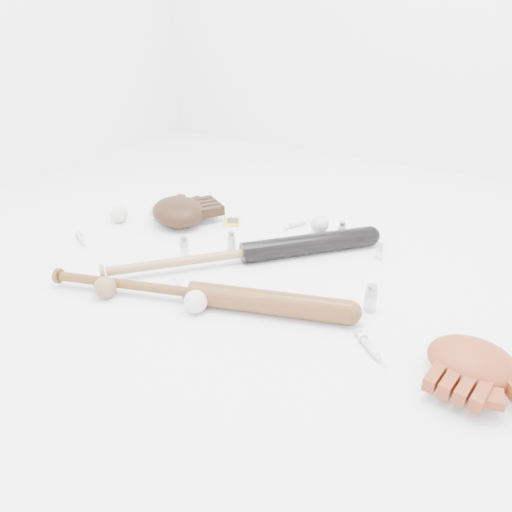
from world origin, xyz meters
The scene contains 20 objects.
bat_dark centered at (-0.07, 0.08, 0.04)m, with size 1.00×0.07×0.07m, color black, non-canonical shape.
bat_wood centered at (-0.06, -0.22, 0.04)m, with size 0.96×0.07×0.07m, color brown, non-canonical shape.
glove_dark centered at (-0.48, 0.23, 0.05)m, with size 0.29×0.29×0.11m, color black, non-canonical shape.
glove_tan centered at (0.70, -0.14, 0.04)m, with size 0.25×0.25×0.09m, color maroon, non-canonical shape.
trading_card centered at (-0.30, 0.34, 0.00)m, with size 0.07×0.09×0.01m, color gold.
pedestal centered at (0.07, 0.36, 0.02)m, with size 0.07×0.07×0.04m, color white.
baseball_on_pedestal centered at (0.07, 0.36, 0.07)m, with size 0.07×0.07×0.07m, color silver.
baseball_left centered at (-0.69, 0.11, 0.03)m, with size 0.07×0.07×0.07m, color silver.
baseball_upper centered at (-0.58, 0.21, 0.03)m, with size 0.07×0.07×0.07m, color silver.
baseball_mid centered at (-0.03, -0.25, 0.03)m, with size 0.07×0.07×0.07m, color silver.
baseball_aged centered at (-0.31, -0.33, 0.03)m, with size 0.07×0.07×0.07m, color olive.
syringe_0 centered at (-0.68, -0.10, 0.01)m, with size 0.15×0.03×0.02m, color #ADBCC6, non-canonical shape.
syringe_1 centered at (-0.13, -0.19, 0.01)m, with size 0.15×0.03×0.02m, color #ADBCC6, non-canonical shape.
syringe_2 centered at (-0.06, 0.45, 0.01)m, with size 0.15×0.03×0.02m, color #ADBCC6, non-canonical shape.
syringe_3 centered at (0.46, -0.17, 0.01)m, with size 0.16×0.03×0.02m, color #ADBCC6, non-canonical shape.
vial_0 centered at (0.14, 0.41, 0.04)m, with size 0.03×0.03×0.08m, color #ACB7BD.
vial_1 centered at (0.31, 0.34, 0.03)m, with size 0.02×0.02×0.06m, color #ACB7BD.
vial_2 centered at (-0.16, 0.13, 0.04)m, with size 0.03×0.03×0.07m, color #ACB7BD.
vial_3 centered at (0.40, 0.01, 0.04)m, with size 0.04×0.04×0.08m, color #ACB7BD.
vial_4 centered at (-0.27, 0.00, 0.04)m, with size 0.03×0.03×0.08m, color #ACB7BD.
Camera 1 is at (0.75, -1.19, 0.80)m, focal length 35.00 mm.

